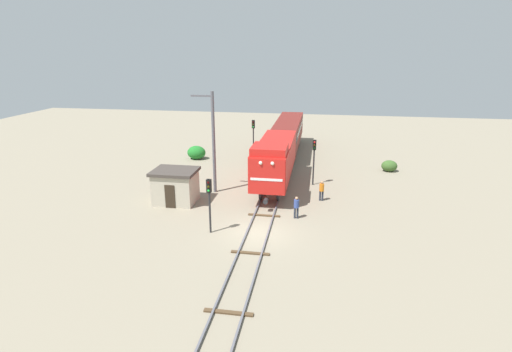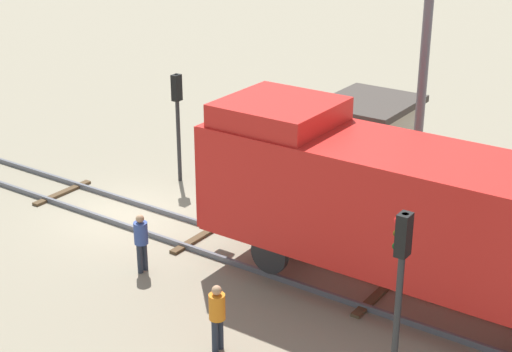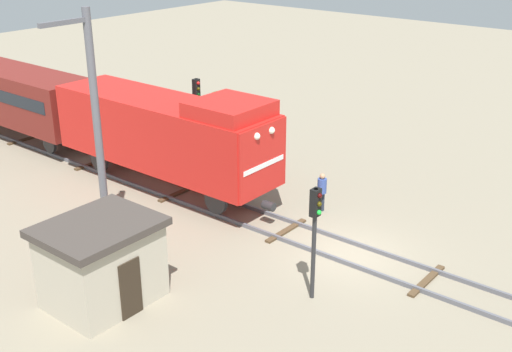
{
  "view_description": "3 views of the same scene",
  "coord_description": "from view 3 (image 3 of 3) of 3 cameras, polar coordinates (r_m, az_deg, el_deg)",
  "views": [
    {
      "loc": [
        3.9,
        -24.42,
        11.96
      ],
      "look_at": [
        -1.04,
        5.55,
        2.27
      ],
      "focal_mm": 28.0,
      "sensor_mm": 36.0,
      "label": 1
    },
    {
      "loc": [
        16.2,
        16.24,
        10.54
      ],
      "look_at": [
        -0.22,
        4.86,
        2.4
      ],
      "focal_mm": 55.0,
      "sensor_mm": 36.0,
      "label": 2
    },
    {
      "loc": [
        -18.11,
        -10.13,
        11.48
      ],
      "look_at": [
        1.13,
        5.35,
        1.37
      ],
      "focal_mm": 45.0,
      "sensor_mm": 36.0,
      "label": 3
    }
  ],
  "objects": [
    {
      "name": "ground_plane",
      "position": [
        23.72,
        8.46,
        -6.95
      ],
      "size": [
        105.66,
        105.66,
        0.0
      ],
      "primitive_type": "plane",
      "color": "gray"
    },
    {
      "name": "railway_track",
      "position": [
        23.68,
        8.47,
        -6.8
      ],
      "size": [
        2.4,
        70.44,
        0.16
      ],
      "color": "#595960",
      "rests_on": "ground"
    },
    {
      "name": "locomotive",
      "position": [
        28.03,
        -7.96,
        3.95
      ],
      "size": [
        2.9,
        11.6,
        4.6
      ],
      "color": "red",
      "rests_on": "railway_track"
    },
    {
      "name": "traffic_signal_near",
      "position": [
        19.84,
        5.26,
        -4.21
      ],
      "size": [
        0.32,
        0.34,
        3.82
      ],
      "color": "#262628",
      "rests_on": "ground"
    },
    {
      "name": "traffic_signal_mid",
      "position": [
        31.23,
        -5.27,
        6.29
      ],
      "size": [
        0.32,
        0.34,
        4.22
      ],
      "color": "#262628",
      "rests_on": "ground"
    },
    {
      "name": "worker_near_track",
      "position": [
        26.46,
        5.87,
        -1.19
      ],
      "size": [
        0.38,
        0.38,
        1.7
      ],
      "rotation": [
        0.0,
        0.0,
        0.43
      ],
      "color": "#262B38",
      "rests_on": "ground"
    },
    {
      "name": "worker_by_signal",
      "position": [
        29.94,
        1.45,
        1.76
      ],
      "size": [
        0.38,
        0.38,
        1.7
      ],
      "rotation": [
        0.0,
        0.0,
        5.84
      ],
      "color": "#262B38",
      "rests_on": "ground"
    },
    {
      "name": "catenary_mast",
      "position": [
        23.0,
        -14.04,
        4.19
      ],
      "size": [
        1.94,
        0.28,
        8.7
      ],
      "color": "#595960",
      "rests_on": "ground"
    },
    {
      "name": "relay_hut",
      "position": [
        20.78,
        -13.56,
        -7.47
      ],
      "size": [
        3.5,
        2.9,
        2.74
      ],
      "color": "#B2A893",
      "rests_on": "ground"
    },
    {
      "name": "bush_near",
      "position": [
        40.84,
        -3.41,
        6.74
      ],
      "size": [
        1.58,
        1.29,
        1.15
      ],
      "primitive_type": "ellipsoid",
      "color": "#375926",
      "rests_on": "ground"
    }
  ]
}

